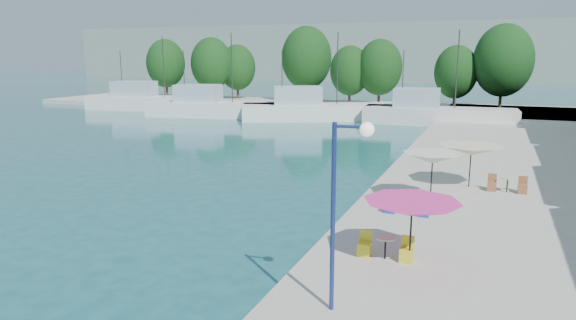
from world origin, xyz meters
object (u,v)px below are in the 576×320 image
at_px(umbrella_white, 433,158).
at_px(street_lamp, 346,183).
at_px(trawler_02, 215,108).
at_px(umbrella_pink, 412,208).
at_px(trawler_03, 317,110).
at_px(trawler_04, 435,114).
at_px(umbrella_cream, 471,150).
at_px(trawler_01, 150,102).

distance_m(umbrella_white, street_lamp, 11.55).
bearing_deg(trawler_02, umbrella_white, -57.42).
xyz_separation_m(umbrella_pink, umbrella_white, (-0.23, 7.62, 0.19)).
relative_size(trawler_02, umbrella_pink, 5.63).
relative_size(trawler_02, trawler_03, 0.97).
bearing_deg(street_lamp, trawler_04, 88.29).
bearing_deg(umbrella_white, umbrella_pink, -88.29).
height_order(trawler_04, street_lamp, trawler_04).
relative_size(trawler_04, street_lamp, 3.15).
bearing_deg(trawler_02, umbrella_cream, -52.31).
distance_m(umbrella_white, umbrella_cream, 3.91).
distance_m(trawler_02, umbrella_cream, 40.14).
height_order(trawler_01, street_lamp, trawler_01).
height_order(trawler_02, trawler_03, same).
distance_m(trawler_02, trawler_04, 25.31).
relative_size(trawler_04, umbrella_cream, 4.94).
distance_m(trawler_03, trawler_04, 12.92).
xyz_separation_m(trawler_03, street_lamp, (15.34, -43.21, 3.02)).
bearing_deg(trawler_03, umbrella_cream, -81.51).
bearing_deg(trawler_01, trawler_03, -15.18).
relative_size(umbrella_pink, street_lamp, 0.62).
relative_size(trawler_04, umbrella_white, 5.90).
bearing_deg(umbrella_cream, umbrella_white, -112.60).
bearing_deg(umbrella_white, trawler_04, 95.86).
xyz_separation_m(umbrella_cream, street_lamp, (-2.40, -15.04, 1.58)).
distance_m(trawler_01, umbrella_white, 53.22).
distance_m(trawler_01, trawler_04, 37.54).
height_order(umbrella_white, umbrella_cream, umbrella_white).
xyz_separation_m(trawler_01, umbrella_pink, (41.11, -41.66, 1.40)).
bearing_deg(trawler_01, trawler_02, -27.27).
bearing_deg(trawler_01, trawler_04, -11.97).
xyz_separation_m(trawler_03, umbrella_pink, (16.47, -39.41, 1.40)).
xyz_separation_m(umbrella_pink, umbrella_cream, (1.27, 11.23, 0.04)).
relative_size(trawler_01, street_lamp, 3.63).
distance_m(umbrella_pink, umbrella_white, 7.63).
height_order(trawler_04, umbrella_white, trawler_04).
height_order(trawler_02, umbrella_cream, trawler_02).
relative_size(umbrella_white, street_lamp, 0.53).
xyz_separation_m(umbrella_white, umbrella_cream, (1.50, 3.61, -0.15)).
distance_m(umbrella_pink, street_lamp, 4.29).
xyz_separation_m(trawler_02, umbrella_pink, (28.77, -37.82, 1.40)).
bearing_deg(umbrella_cream, street_lamp, -99.08).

